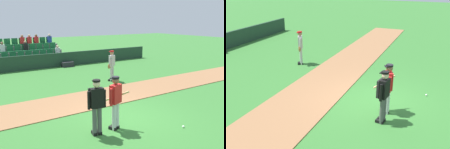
{
  "view_description": "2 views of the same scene",
  "coord_description": "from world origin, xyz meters",
  "views": [
    {
      "loc": [
        -4.87,
        -6.7,
        3.5
      ],
      "look_at": [
        0.57,
        1.5,
        1.28
      ],
      "focal_mm": 39.57,
      "sensor_mm": 36.0,
      "label": 1
    },
    {
      "loc": [
        -8.8,
        -2.18,
        4.52
      ],
      "look_at": [
        -0.16,
        1.47,
        0.93
      ],
      "focal_mm": 42.4,
      "sensor_mm": 36.0,
      "label": 2
    }
  ],
  "objects": [
    {
      "name": "batter_red_jersey",
      "position": [
        -0.67,
        -0.56,
        0.97
      ],
      "size": [
        0.75,
        0.69,
        1.76
      ],
      "color": "silver",
      "rests_on": "ground"
    },
    {
      "name": "ground_plane",
      "position": [
        0.0,
        0.0,
        0.0
      ],
      "size": [
        80.0,
        80.0,
        0.0
      ],
      "primitive_type": "plane",
      "color": "#33702D"
    },
    {
      "name": "infield_dirt_path",
      "position": [
        0.0,
        2.56,
        0.01
      ],
      "size": [
        28.0,
        2.49,
        0.03
      ],
      "primitive_type": "cube",
      "color": "#936642",
      "rests_on": "ground"
    },
    {
      "name": "runner_grey_jersey",
      "position": [
        2.74,
        4.82,
        0.96
      ],
      "size": [
        0.64,
        0.43,
        1.76
      ],
      "color": "#B2B2B2",
      "rests_on": "ground"
    },
    {
      "name": "baseball",
      "position": [
        1.26,
        -1.71,
        0.04
      ],
      "size": [
        0.07,
        0.07,
        0.07
      ],
      "primitive_type": "sphere",
      "color": "white",
      "rests_on": "ground"
    },
    {
      "name": "dugout_fence",
      "position": [
        0.0,
        10.72,
        0.52
      ],
      "size": [
        20.0,
        0.16,
        1.04
      ],
      "primitive_type": "cube",
      "color": "#1E3828",
      "rests_on": "ground"
    },
    {
      "name": "umpire_home_plate",
      "position": [
        -1.37,
        -0.57,
        1.0
      ],
      "size": [
        0.58,
        0.35,
        1.76
      ],
      "color": "#4C4C4C",
      "rests_on": "ground"
    },
    {
      "name": "stadium_bleachers",
      "position": [
        0.01,
        12.61,
        0.64
      ],
      "size": [
        5.55,
        2.95,
        2.3
      ],
      "color": "slate",
      "rests_on": "ground"
    },
    {
      "name": "equipment_bag",
      "position": [
        2.4,
        10.27,
        0.18
      ],
      "size": [
        0.9,
        0.36,
        0.36
      ],
      "primitive_type": "cube",
      "color": "#232328",
      "rests_on": "ground"
    }
  ]
}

